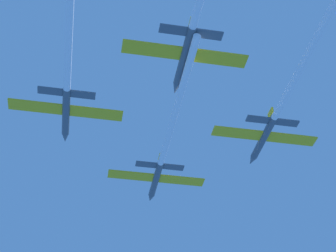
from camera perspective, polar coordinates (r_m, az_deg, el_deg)
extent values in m
cylinder|color=#4C5660|center=(100.05, -1.34, -5.89)|extent=(1.24, 11.27, 1.24)
cone|color=#4C5660|center=(105.84, -1.92, -7.88)|extent=(1.22, 2.48, 1.22)
ellipsoid|color=black|center=(102.40, -1.55, -6.38)|extent=(0.87, 2.25, 0.62)
cube|color=yellow|center=(99.10, -4.10, -5.43)|extent=(8.57, 2.48, 0.27)
cube|color=yellow|center=(100.30, 1.49, -5.98)|extent=(8.57, 2.48, 0.27)
cube|color=yellow|center=(97.20, -0.91, -3.71)|extent=(0.32, 2.03, 1.80)
cube|color=#4C5660|center=(95.86, -2.41, -4.23)|extent=(3.86, 1.49, 0.27)
cube|color=#4C5660|center=(96.51, 0.60, -4.53)|extent=(3.86, 1.49, 0.27)
cylinder|color=white|center=(83.29, 0.91, 1.92)|extent=(1.12, 31.07, 1.12)
cylinder|color=#4C5660|center=(86.57, -11.09, 1.49)|extent=(1.24, 11.27, 1.24)
cone|color=#4C5660|center=(91.98, -11.19, -1.23)|extent=(1.22, 2.48, 1.22)
ellipsoid|color=black|center=(88.83, -11.09, 0.74)|extent=(0.87, 2.25, 0.62)
cube|color=yellow|center=(86.57, -14.31, 2.08)|extent=(8.57, 2.48, 0.27)
cube|color=yellow|center=(85.98, -7.84, 1.38)|extent=(8.57, 2.48, 0.27)
cube|color=yellow|center=(84.16, -10.90, 4.24)|extent=(0.32, 2.03, 1.80)
cube|color=#4C5660|center=(83.18, -12.77, 3.76)|extent=(3.86, 1.49, 0.27)
cube|color=#4C5660|center=(82.86, -9.27, 3.39)|extent=(3.86, 1.49, 0.27)
cylinder|color=#4C5660|center=(91.76, 10.42, -1.31)|extent=(1.24, 11.27, 1.24)
cone|color=#4C5660|center=(96.95, 9.16, -3.75)|extent=(1.22, 2.48, 1.22)
ellipsoid|color=black|center=(93.92, 9.91, -1.96)|extent=(0.87, 2.25, 0.62)
cube|color=yellow|center=(89.92, 7.58, -0.78)|extent=(8.57, 2.48, 0.27)
cube|color=yellow|center=(93.00, 13.38, -1.40)|extent=(8.57, 2.48, 0.27)
cube|color=yellow|center=(89.43, 11.20, 1.20)|extent=(0.32, 2.03, 1.80)
cube|color=#4C5660|center=(87.53, 9.80, 0.72)|extent=(3.86, 1.49, 0.27)
cube|color=#4C5660|center=(89.18, 12.90, 0.35)|extent=(3.86, 1.49, 0.27)
cylinder|color=white|center=(76.65, 15.69, 8.85)|extent=(1.12, 33.78, 1.12)
cylinder|color=#4C5660|center=(76.48, 1.81, 7.59)|extent=(1.24, 11.27, 1.24)
cone|color=#4C5660|center=(81.28, 0.85, 4.14)|extent=(1.22, 2.48, 1.22)
ellipsoid|color=black|center=(78.55, 1.44, 6.57)|extent=(0.87, 2.25, 0.62)
cube|color=yellow|center=(75.52, -1.80, 8.36)|extent=(8.57, 2.48, 0.27)
cube|color=yellow|center=(76.99, 5.50, 7.40)|extent=(8.57, 2.48, 0.27)
cube|color=yellow|center=(74.66, 2.48, 10.86)|extent=(0.32, 2.03, 1.80)
cube|color=#4C5660|center=(73.01, 0.56, 10.49)|extent=(3.86, 1.49, 0.27)
cube|color=#4C5660|center=(73.81, 4.51, 9.94)|extent=(3.86, 1.49, 0.27)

